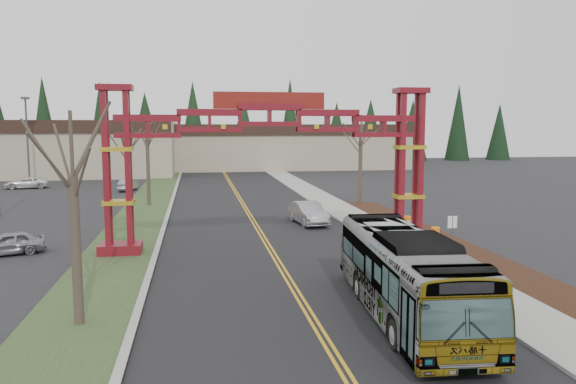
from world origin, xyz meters
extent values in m
cube|color=black|center=(0.00, 25.00, 0.01)|extent=(12.00, 110.00, 0.02)
cube|color=gold|center=(-0.12, 25.00, 0.03)|extent=(0.12, 100.00, 0.01)
cube|color=gold|center=(0.12, 25.00, 0.03)|extent=(0.12, 100.00, 0.01)
cube|color=#9D9C97|center=(6.15, 25.00, 0.07)|extent=(0.30, 110.00, 0.15)
cube|color=gray|center=(7.60, 25.00, 0.08)|extent=(2.60, 110.00, 0.14)
cube|color=black|center=(10.20, 10.00, 0.06)|extent=(2.60, 50.00, 0.12)
cube|color=#2C4321|center=(-8.00, 25.00, 0.04)|extent=(4.00, 110.00, 0.08)
cube|color=#9D9C97|center=(-6.15, 25.00, 0.07)|extent=(0.30, 110.00, 0.15)
cube|color=maroon|center=(-8.00, 18.00, 0.30)|extent=(2.20, 1.60, 0.60)
cube|color=maroon|center=(-8.55, 17.65, 4.60)|extent=(0.28, 0.28, 8.00)
cube|color=maroon|center=(-7.45, 17.65, 4.60)|extent=(0.28, 0.28, 8.00)
cube|color=maroon|center=(-8.55, 18.35, 4.60)|extent=(0.28, 0.28, 8.00)
cube|color=maroon|center=(-7.45, 18.35, 4.60)|extent=(0.28, 0.28, 8.00)
cube|color=gold|center=(-8.00, 18.00, 2.80)|extent=(1.60, 1.10, 0.22)
cube|color=gold|center=(-8.00, 18.00, 5.60)|extent=(1.60, 1.10, 0.22)
cube|color=maroon|center=(-8.00, 18.00, 8.75)|extent=(1.80, 1.20, 0.30)
cube|color=maroon|center=(8.00, 18.00, 0.30)|extent=(2.20, 1.60, 0.60)
cube|color=maroon|center=(7.45, 17.65, 4.60)|extent=(0.28, 0.28, 8.00)
cube|color=maroon|center=(8.55, 17.65, 4.60)|extent=(0.28, 0.28, 8.00)
cube|color=maroon|center=(7.45, 18.35, 4.60)|extent=(0.28, 0.28, 8.00)
cube|color=maroon|center=(8.55, 18.35, 4.60)|extent=(0.28, 0.28, 8.00)
cube|color=gold|center=(8.00, 18.00, 2.80)|extent=(1.60, 1.10, 0.22)
cube|color=gold|center=(8.00, 18.00, 5.60)|extent=(1.60, 1.10, 0.22)
cube|color=maroon|center=(8.00, 18.00, 8.75)|extent=(1.80, 1.20, 0.30)
cube|color=maroon|center=(0.00, 18.00, 7.50)|extent=(16.00, 0.90, 1.00)
cube|color=maroon|center=(0.00, 18.00, 6.60)|extent=(16.00, 0.90, 0.60)
cube|color=maroon|center=(0.00, 18.00, 8.15)|extent=(6.00, 0.25, 0.90)
cube|color=tan|center=(-30.00, 72.00, 3.75)|extent=(46.00, 22.00, 7.50)
cube|color=tan|center=(10.00, 80.00, 3.50)|extent=(38.00, 20.00, 7.00)
cube|color=black|center=(10.00, 69.90, 6.20)|extent=(38.00, 0.40, 1.60)
cone|color=black|center=(-29.50, 92.00, 6.50)|extent=(5.60, 5.60, 13.00)
cylinder|color=#382D26|center=(-29.50, 92.00, 0.80)|extent=(0.80, 0.80, 1.60)
cone|color=black|center=(-21.00, 92.00, 6.50)|extent=(5.60, 5.60, 13.00)
cylinder|color=#382D26|center=(-21.00, 92.00, 0.80)|extent=(0.80, 0.80, 1.60)
cone|color=black|center=(-12.50, 92.00, 6.50)|extent=(5.60, 5.60, 13.00)
cylinder|color=#382D26|center=(-12.50, 92.00, 0.80)|extent=(0.80, 0.80, 1.60)
cone|color=black|center=(-4.00, 92.00, 6.50)|extent=(5.60, 5.60, 13.00)
cylinder|color=#382D26|center=(-4.00, 92.00, 0.80)|extent=(0.80, 0.80, 1.60)
cone|color=black|center=(4.50, 92.00, 6.50)|extent=(5.60, 5.60, 13.00)
cylinder|color=#382D26|center=(4.50, 92.00, 0.80)|extent=(0.80, 0.80, 1.60)
cone|color=black|center=(13.00, 92.00, 6.50)|extent=(5.60, 5.60, 13.00)
cylinder|color=#382D26|center=(13.00, 92.00, 0.80)|extent=(0.80, 0.80, 1.60)
cone|color=black|center=(21.50, 92.00, 6.50)|extent=(5.60, 5.60, 13.00)
cylinder|color=#382D26|center=(21.50, 92.00, 0.80)|extent=(0.80, 0.80, 1.60)
cone|color=black|center=(30.00, 92.00, 6.50)|extent=(5.60, 5.60, 13.00)
cylinder|color=#382D26|center=(30.00, 92.00, 0.80)|extent=(0.80, 0.80, 1.60)
cone|color=black|center=(38.50, 92.00, 6.50)|extent=(5.60, 5.60, 13.00)
cylinder|color=#382D26|center=(38.50, 92.00, 0.80)|extent=(0.80, 0.80, 1.60)
cone|color=black|center=(47.00, 92.00, 6.50)|extent=(5.60, 5.60, 13.00)
cylinder|color=#382D26|center=(47.00, 92.00, 0.80)|extent=(0.80, 0.80, 1.60)
cone|color=black|center=(55.50, 92.00, 6.50)|extent=(5.60, 5.60, 13.00)
cylinder|color=#382D26|center=(55.50, 92.00, 0.80)|extent=(0.80, 0.80, 1.60)
imported|color=#B9BCC1|center=(3.32, 6.26, 1.55)|extent=(3.38, 11.26, 3.09)
imported|color=#A5A8AD|center=(3.66, 25.49, 0.77)|extent=(2.24, 4.84, 1.54)
imported|color=gray|center=(-13.86, 18.86, 0.62)|extent=(3.94, 2.69, 1.25)
imported|color=#95959C|center=(-11.05, 48.24, 0.64)|extent=(1.74, 4.01, 1.28)
imported|color=white|center=(-22.25, 52.18, 0.61)|extent=(4.64, 2.57, 1.23)
cylinder|color=#382D26|center=(-8.00, 7.19, 2.56)|extent=(0.33, 0.33, 5.11)
cylinder|color=#382D26|center=(-8.00, 7.19, 6.16)|extent=(0.13, 0.13, 2.30)
cylinder|color=#382D26|center=(-8.00, 23.35, 2.66)|extent=(0.30, 0.30, 5.33)
cylinder|color=#382D26|center=(-8.00, 23.35, 6.25)|extent=(0.11, 0.11, 2.03)
cylinder|color=#382D26|center=(-8.00, 36.63, 2.88)|extent=(0.30, 0.30, 5.75)
cylinder|color=#382D26|center=(-8.00, 36.63, 6.70)|extent=(0.11, 0.11, 2.09)
cylinder|color=#382D26|center=(10.00, 34.27, 2.77)|extent=(0.33, 0.33, 5.54)
cylinder|color=#382D26|center=(10.00, 34.27, 6.59)|extent=(0.13, 0.13, 2.30)
cylinder|color=#3F3F44|center=(-23.27, 57.16, 4.92)|extent=(0.22, 0.22, 9.84)
cube|color=#3F3F44|center=(-23.27, 57.16, 9.95)|extent=(0.87, 0.44, 0.27)
cylinder|color=#3F3F44|center=(8.81, 14.02, 1.13)|extent=(0.06, 0.06, 2.26)
cube|color=white|center=(8.81, 14.02, 1.95)|extent=(0.52, 0.09, 0.62)
cylinder|color=orange|center=(9.56, 17.70, 0.50)|extent=(0.52, 0.52, 1.00)
cylinder|color=white|center=(9.56, 17.70, 0.65)|extent=(0.54, 0.54, 0.12)
cylinder|color=white|center=(9.56, 17.70, 0.35)|extent=(0.54, 0.54, 0.12)
cylinder|color=orange|center=(9.69, 20.71, 0.52)|extent=(0.54, 0.54, 1.04)
cylinder|color=white|center=(9.69, 20.71, 0.67)|extent=(0.56, 0.56, 0.12)
cylinder|color=white|center=(9.69, 20.71, 0.36)|extent=(0.56, 0.56, 0.12)
cylinder|color=orange|center=(9.73, 22.41, 0.44)|extent=(0.46, 0.46, 0.89)
cylinder|color=white|center=(9.73, 22.41, 0.58)|extent=(0.48, 0.48, 0.11)
cylinder|color=white|center=(9.73, 22.41, 0.31)|extent=(0.48, 0.48, 0.11)
camera|label=1|loc=(-3.94, -12.26, 6.81)|focal=35.00mm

